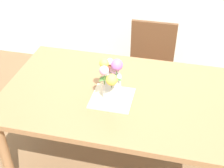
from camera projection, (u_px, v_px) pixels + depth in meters
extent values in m
plane|color=brown|center=(118.00, 166.00, 2.53)|extent=(12.00, 12.00, 0.00)
cube|color=#9E7047|center=(119.00, 95.00, 2.09)|extent=(1.60, 0.98, 0.04)
cylinder|color=#9E7047|center=(6.00, 159.00, 2.13)|extent=(0.07, 0.07, 0.74)
cylinder|color=#9E7047|center=(51.00, 91.00, 2.77)|extent=(0.07, 0.07, 0.74)
cylinder|color=#9E7047|center=(214.00, 115.00, 2.51)|extent=(0.07, 0.07, 0.74)
cube|color=brown|center=(149.00, 74.00, 2.83)|extent=(0.42, 0.42, 0.04)
cylinder|color=brown|center=(164.00, 109.00, 2.80)|extent=(0.04, 0.04, 0.44)
cylinder|color=brown|center=(125.00, 103.00, 2.86)|extent=(0.04, 0.04, 0.44)
cylinder|color=brown|center=(167.00, 86.00, 3.08)|extent=(0.04, 0.04, 0.44)
cylinder|color=brown|center=(132.00, 81.00, 3.15)|extent=(0.04, 0.04, 0.44)
cube|color=brown|center=(153.00, 43.00, 2.85)|extent=(0.42, 0.04, 0.42)
cube|color=beige|center=(112.00, 98.00, 2.02)|extent=(0.27, 0.27, 0.01)
cylinder|color=silver|center=(112.00, 87.00, 1.97)|extent=(0.12, 0.12, 0.17)
sphere|color=white|center=(110.00, 62.00, 1.92)|extent=(0.04, 0.04, 0.04)
cylinder|color=#478438|center=(110.00, 67.00, 1.95)|extent=(0.01, 0.01, 0.08)
sphere|color=#E55B4C|center=(110.00, 66.00, 1.98)|extent=(0.08, 0.08, 0.08)
cylinder|color=#478438|center=(110.00, 68.00, 1.99)|extent=(0.01, 0.01, 0.03)
sphere|color=#EFD14C|center=(104.00, 63.00, 1.88)|extent=(0.06, 0.06, 0.06)
cylinder|color=#478438|center=(104.00, 70.00, 1.91)|extent=(0.01, 0.01, 0.10)
sphere|color=#EFD14C|center=(112.00, 80.00, 1.81)|extent=(0.07, 0.07, 0.07)
cylinder|color=#478438|center=(112.00, 84.00, 1.82)|extent=(0.01, 0.01, 0.06)
sphere|color=#EA9EBC|center=(104.00, 71.00, 1.80)|extent=(0.06, 0.06, 0.06)
cylinder|color=#478438|center=(104.00, 78.00, 1.83)|extent=(0.01, 0.01, 0.10)
sphere|color=#EA9EBC|center=(115.00, 69.00, 1.94)|extent=(0.06, 0.06, 0.06)
cylinder|color=#478438|center=(115.00, 72.00, 1.95)|extent=(0.01, 0.01, 0.04)
sphere|color=#B266C6|center=(116.00, 65.00, 1.85)|extent=(0.07, 0.07, 0.07)
cylinder|color=#478438|center=(116.00, 72.00, 1.88)|extent=(0.01, 0.01, 0.10)
ellipsoid|color=#478438|center=(103.00, 79.00, 1.88)|extent=(0.06, 0.07, 0.02)
ellipsoid|color=#478438|center=(118.00, 79.00, 1.87)|extent=(0.07, 0.06, 0.02)
ellipsoid|color=#478438|center=(104.00, 77.00, 1.89)|extent=(0.07, 0.06, 0.02)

